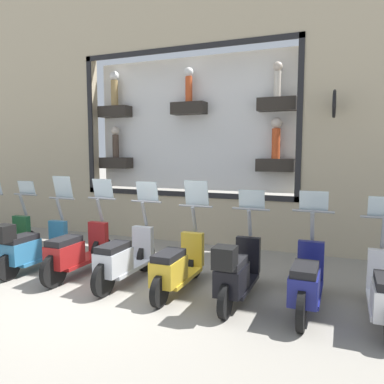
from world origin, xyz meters
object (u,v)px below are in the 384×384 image
scooter_teal_6 (30,246)px  scooter_red_5 (76,252)px  scooter_silver_4 (123,258)px  scooter_navy_1 (306,281)px  scooter_black_2 (236,272)px  scooter_yellow_3 (177,266)px

scooter_teal_6 → scooter_red_5: bearing=-85.7°
scooter_red_5 → scooter_silver_4: bearing=-90.2°
scooter_navy_1 → scooter_red_5: (0.00, 3.80, 0.01)m
scooter_black_2 → scooter_navy_1: bearing=-85.9°
scooter_navy_1 → scooter_teal_6: scooter_teal_6 is taller
scooter_yellow_3 → scooter_red_5: size_ratio=0.99×
scooter_silver_4 → scooter_teal_6: 1.90m
scooter_black_2 → scooter_silver_4: (0.07, 1.90, -0.02)m
scooter_silver_4 → scooter_teal_6: size_ratio=1.01×
scooter_yellow_3 → scooter_teal_6: (-0.07, 2.85, 0.04)m
scooter_teal_6 → scooter_yellow_3: bearing=-88.7°
scooter_black_2 → scooter_teal_6: bearing=90.0°
scooter_navy_1 → scooter_silver_4: bearing=90.0°
scooter_silver_4 → scooter_navy_1: bearing=-90.0°
scooter_navy_1 → scooter_teal_6: (-0.07, 4.75, 0.03)m
scooter_silver_4 → scooter_teal_6: bearing=92.1°
scooter_black_2 → scooter_red_5: (0.07, 2.85, -0.02)m
scooter_yellow_3 → scooter_silver_4: 0.95m
scooter_black_2 → scooter_silver_4: bearing=87.9°
scooter_black_2 → scooter_silver_4: size_ratio=0.99×
scooter_black_2 → scooter_red_5: size_ratio=0.99×
scooter_teal_6 → scooter_silver_4: bearing=-87.9°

